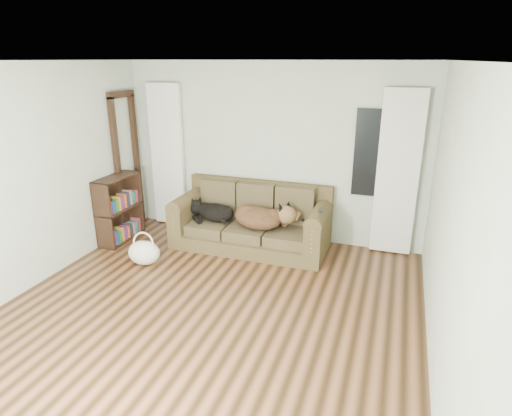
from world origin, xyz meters
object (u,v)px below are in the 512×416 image
(dog_shepherd, at_px, (261,218))
(tote_bag, at_px, (144,253))
(dog_black_lab, at_px, (213,212))
(bookshelf, at_px, (119,208))
(sofa, at_px, (250,218))

(dog_shepherd, height_order, tote_bag, dog_shepherd)
(dog_shepherd, bearing_deg, dog_black_lab, 10.95)
(dog_black_lab, xyz_separation_m, dog_shepherd, (0.77, -0.06, 0.01))
(dog_shepherd, bearing_deg, tote_bag, 49.82)
(dog_black_lab, relative_size, bookshelf, 0.60)
(sofa, relative_size, dog_shepherd, 2.98)
(dog_black_lab, height_order, tote_bag, dog_black_lab)
(sofa, bearing_deg, dog_shepherd, -22.26)
(dog_shepherd, height_order, bookshelf, bookshelf)
(sofa, height_order, tote_bag, sofa)
(sofa, distance_m, tote_bag, 1.55)
(dog_black_lab, xyz_separation_m, tote_bag, (-0.58, -0.98, -0.32))
(sofa, bearing_deg, dog_black_lab, -178.36)
(sofa, xyz_separation_m, dog_black_lab, (-0.57, -0.02, 0.03))
(dog_black_lab, distance_m, dog_shepherd, 0.77)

